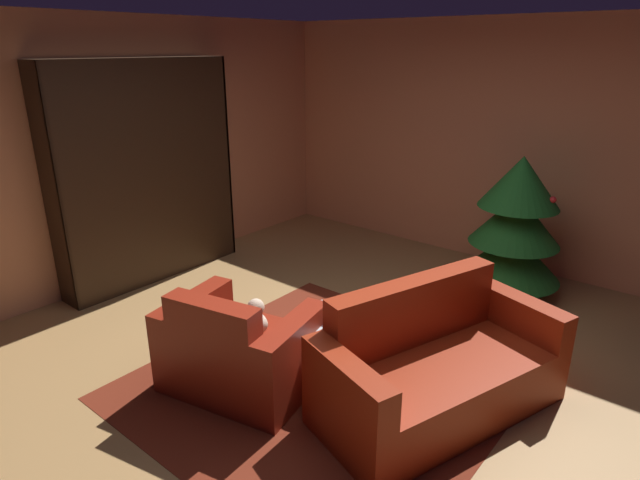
# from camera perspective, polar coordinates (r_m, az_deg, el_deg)

# --- Properties ---
(ground_plane) EXTENTS (7.05, 7.05, 0.00)m
(ground_plane) POSITION_cam_1_polar(r_m,az_deg,el_deg) (4.20, 2.38, -14.08)
(ground_plane) COLOR #9D7343
(wall_back) EXTENTS (5.90, 0.06, 2.66)m
(wall_back) POSITION_cam_1_polar(r_m,az_deg,el_deg) (6.20, 19.58, 9.43)
(wall_back) COLOR #CA7E53
(wall_back) RESTS_ON ground
(wall_left) EXTENTS (0.06, 6.00, 2.66)m
(wall_left) POSITION_cam_1_polar(r_m,az_deg,el_deg) (5.81, -21.34, 8.55)
(wall_left) COLOR #CA7E53
(wall_left) RESTS_ON ground
(area_rug) EXTENTS (2.48, 2.54, 0.01)m
(area_rug) POSITION_cam_1_polar(r_m,az_deg,el_deg) (4.09, 0.60, -14.98)
(area_rug) COLOR maroon
(area_rug) RESTS_ON ground
(bookshelf_unit) EXTENTS (0.34, 1.97, 2.25)m
(bookshelf_unit) POSITION_cam_1_polar(r_m,az_deg,el_deg) (5.82, -16.98, 6.63)
(bookshelf_unit) COLOR black
(bookshelf_unit) RESTS_ON ground
(armchair_red) EXTENTS (1.16, 0.96, 0.80)m
(armchair_red) POSITION_cam_1_polar(r_m,az_deg,el_deg) (3.95, -8.66, -11.66)
(armchair_red) COLOR maroon
(armchair_red) RESTS_ON ground
(couch_red) EXTENTS (1.27, 1.86, 0.86)m
(couch_red) POSITION_cam_1_polar(r_m,az_deg,el_deg) (3.78, 12.27, -13.42)
(couch_red) COLOR maroon
(couch_red) RESTS_ON ground
(coffee_table) EXTENTS (0.72, 0.72, 0.48)m
(coffee_table) POSITION_cam_1_polar(r_m,az_deg,el_deg) (3.94, 2.25, -9.16)
(coffee_table) COLOR black
(coffee_table) RESTS_ON ground
(book_stack_on_table) EXTENTS (0.19, 0.18, 0.11)m
(book_stack_on_table) POSITION_cam_1_polar(r_m,az_deg,el_deg) (3.84, 2.21, -8.25)
(book_stack_on_table) COLOR #A38273
(book_stack_on_table) RESTS_ON coffee_table
(bottle_on_table) EXTENTS (0.06, 0.06, 0.24)m
(bottle_on_table) POSITION_cam_1_polar(r_m,az_deg,el_deg) (3.88, 5.26, -7.37)
(bottle_on_table) COLOR #5A2520
(bottle_on_table) RESTS_ON coffee_table
(decorated_tree) EXTENTS (0.96, 0.96, 1.39)m
(decorated_tree) POSITION_cam_1_polar(r_m,az_deg,el_deg) (5.50, 20.18, 1.54)
(decorated_tree) COLOR brown
(decorated_tree) RESTS_ON ground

